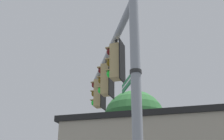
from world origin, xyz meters
name	(u,v)px	position (x,y,z in m)	size (l,w,h in m)	color
signal_pole	(137,113)	(0.00, 0.00, 3.21)	(0.22, 0.22, 6.42)	gray
mast_arm	(110,51)	(2.48, 1.45, 5.97)	(0.19, 0.19, 5.75)	gray
traffic_light_nearest_pole	(116,62)	(1.63, 0.97, 5.17)	(0.54, 0.49, 1.31)	black
traffic_light_mid_inner	(106,80)	(2.92, 1.73, 5.17)	(0.54, 0.49, 1.31)	black
traffic_light_mid_outer	(98,93)	(4.21, 2.48, 5.17)	(0.54, 0.49, 1.31)	black
street_name_sign	(131,78)	(0.33, 0.19, 4.11)	(1.17, 0.76, 0.22)	#147238
tree_by_storefront	(134,122)	(11.13, 2.90, 5.59)	(3.62, 3.62, 7.44)	#4C3823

